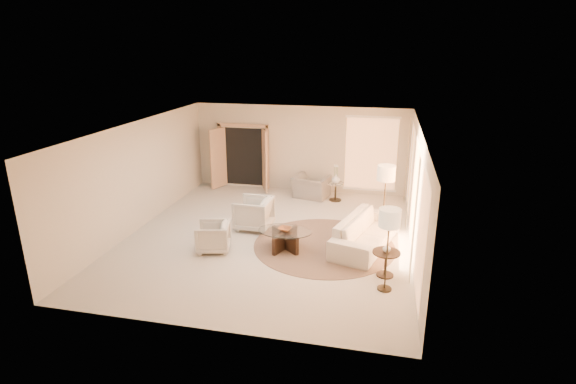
% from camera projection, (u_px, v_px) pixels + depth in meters
% --- Properties ---
extents(room, '(7.04, 8.04, 2.83)m').
position_uv_depth(room, '(268.00, 184.00, 10.95)').
color(room, beige).
rests_on(room, ground).
extents(windows_right, '(0.10, 6.40, 2.40)m').
position_uv_depth(windows_right, '(414.00, 195.00, 10.35)').
color(windows_right, '#FFA866').
rests_on(windows_right, room).
extents(window_back_corner, '(1.70, 0.10, 2.40)m').
position_uv_depth(window_back_corner, '(371.00, 154.00, 14.16)').
color(window_back_corner, '#FFA866').
rests_on(window_back_corner, room).
extents(curtains_right, '(0.06, 5.20, 2.60)m').
position_uv_depth(curtains_right, '(410.00, 185.00, 11.21)').
color(curtains_right, tan).
rests_on(curtains_right, room).
extents(french_doors, '(1.95, 0.66, 2.16)m').
position_uv_depth(french_doors, '(243.00, 157.00, 14.99)').
color(french_doors, tan).
rests_on(french_doors, room).
extents(area_rug, '(3.45, 3.45, 0.01)m').
position_uv_depth(area_rug, '(324.00, 245.00, 10.91)').
color(area_rug, '#432E23').
rests_on(area_rug, room).
extents(sofa, '(1.65, 2.69, 0.74)m').
position_uv_depth(sofa, '(366.00, 232.00, 10.77)').
color(sofa, beige).
rests_on(sofa, room).
extents(armchair_left, '(0.87, 0.93, 0.92)m').
position_uv_depth(armchair_left, '(254.00, 212.00, 11.78)').
color(armchair_left, beige).
rests_on(armchair_left, room).
extents(armchair_right, '(0.85, 0.88, 0.76)m').
position_uv_depth(armchair_right, '(213.00, 235.00, 10.54)').
color(armchair_right, beige).
rests_on(armchair_right, room).
extents(accent_chair, '(1.19, 0.90, 0.93)m').
position_uv_depth(accent_chair, '(311.00, 183.00, 14.21)').
color(accent_chair, gray).
rests_on(accent_chair, room).
extents(coffee_table, '(1.56, 1.56, 0.47)m').
position_uv_depth(coffee_table, '(285.00, 237.00, 10.64)').
color(coffee_table, black).
rests_on(coffee_table, room).
extents(end_table, '(0.58, 0.58, 0.55)m').
position_uv_depth(end_table, '(386.00, 259.00, 9.37)').
color(end_table, black).
rests_on(end_table, room).
extents(side_table, '(0.50, 0.50, 0.58)m').
position_uv_depth(side_table, '(336.00, 190.00, 13.95)').
color(side_table, '#31291D').
rests_on(side_table, room).
extents(floor_lamp_near, '(0.45, 0.45, 1.84)m').
position_uv_depth(floor_lamp_near, '(386.00, 176.00, 11.02)').
color(floor_lamp_near, '#31291D').
rests_on(floor_lamp_near, room).
extents(floor_lamp_far, '(0.41, 0.41, 1.71)m').
position_uv_depth(floor_lamp_far, '(389.00, 222.00, 8.50)').
color(floor_lamp_far, '#31291D').
rests_on(floor_lamp_far, room).
extents(bowl, '(0.37, 0.37, 0.07)m').
position_uv_depth(bowl, '(285.00, 229.00, 10.58)').
color(bowl, brown).
rests_on(bowl, coffee_table).
extents(end_vase, '(0.22, 0.22, 0.18)m').
position_uv_depth(end_vase, '(387.00, 248.00, 9.29)').
color(end_vase, white).
rests_on(end_vase, end_table).
extents(side_vase, '(0.29, 0.29, 0.27)m').
position_uv_depth(side_vase, '(336.00, 179.00, 13.84)').
color(side_vase, white).
rests_on(side_vase, side_table).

